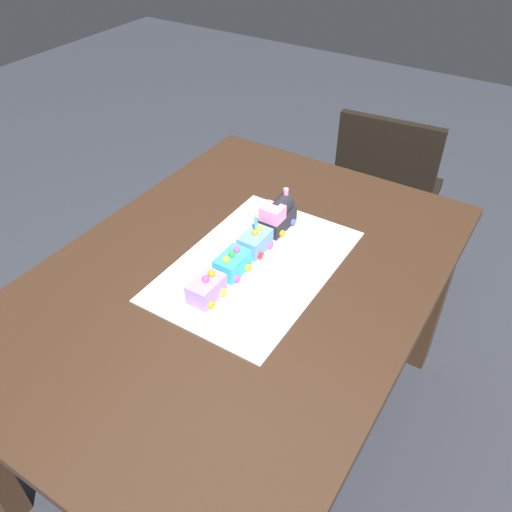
{
  "coord_description": "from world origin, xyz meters",
  "views": [
    {
      "loc": [
        0.89,
        0.62,
        1.68
      ],
      "look_at": [
        -0.06,
        0.03,
        0.77
      ],
      "focal_mm": 36.4,
      "sensor_mm": 36.0,
      "label": 1
    }
  ],
  "objects_px": {
    "chair": "(385,194)",
    "cake_car_gondola_turquoise": "(232,264)",
    "cake_car_flatbed_sky_blue": "(255,242)",
    "cake_car_hopper_lavender": "(206,289)",
    "birthday_candle": "(256,221)",
    "dining_table": "(237,302)",
    "cake_locomotive": "(278,215)"
  },
  "relations": [
    {
      "from": "chair",
      "to": "birthday_candle",
      "type": "relative_size",
      "value": 15.29
    },
    {
      "from": "chair",
      "to": "cake_car_flatbed_sky_blue",
      "type": "height_order",
      "value": "chair"
    },
    {
      "from": "cake_locomotive",
      "to": "cake_car_flatbed_sky_blue",
      "type": "relative_size",
      "value": 1.4
    },
    {
      "from": "dining_table",
      "to": "birthday_candle",
      "type": "height_order",
      "value": "birthday_candle"
    },
    {
      "from": "cake_car_flatbed_sky_blue",
      "to": "birthday_candle",
      "type": "distance_m",
      "value": 0.07
    },
    {
      "from": "cake_car_flatbed_sky_blue",
      "to": "cake_car_hopper_lavender",
      "type": "bearing_deg",
      "value": 0.0
    },
    {
      "from": "birthday_candle",
      "to": "cake_car_hopper_lavender",
      "type": "bearing_deg",
      "value": 0.0
    },
    {
      "from": "dining_table",
      "to": "birthday_candle",
      "type": "bearing_deg",
      "value": -173.96
    },
    {
      "from": "chair",
      "to": "birthday_candle",
      "type": "bearing_deg",
      "value": 79.11
    },
    {
      "from": "chair",
      "to": "cake_car_flatbed_sky_blue",
      "type": "bearing_deg",
      "value": 79.13
    },
    {
      "from": "dining_table",
      "to": "cake_car_hopper_lavender",
      "type": "relative_size",
      "value": 14.0
    },
    {
      "from": "chair",
      "to": "cake_car_hopper_lavender",
      "type": "xyz_separation_m",
      "value": [
        1.15,
        -0.09,
        0.3
      ]
    },
    {
      "from": "cake_car_flatbed_sky_blue",
      "to": "cake_car_gondola_turquoise",
      "type": "distance_m",
      "value": 0.12
    },
    {
      "from": "chair",
      "to": "birthday_candle",
      "type": "distance_m",
      "value": 0.99
    },
    {
      "from": "cake_car_hopper_lavender",
      "to": "birthday_candle",
      "type": "xyz_separation_m",
      "value": [
        -0.24,
        -0.0,
        0.07
      ]
    },
    {
      "from": "cake_locomotive",
      "to": "birthday_candle",
      "type": "height_order",
      "value": "birthday_candle"
    },
    {
      "from": "dining_table",
      "to": "cake_car_hopper_lavender",
      "type": "height_order",
      "value": "cake_car_hopper_lavender"
    },
    {
      "from": "chair",
      "to": "cake_car_gondola_turquoise",
      "type": "relative_size",
      "value": 8.6
    },
    {
      "from": "cake_locomotive",
      "to": "birthday_candle",
      "type": "bearing_deg",
      "value": 0.0
    },
    {
      "from": "cake_car_gondola_turquoise",
      "to": "cake_car_hopper_lavender",
      "type": "bearing_deg",
      "value": 0.0
    },
    {
      "from": "cake_car_gondola_turquoise",
      "to": "cake_car_hopper_lavender",
      "type": "xyz_separation_m",
      "value": [
        0.12,
        0.0,
        -0.0
      ]
    },
    {
      "from": "cake_car_hopper_lavender",
      "to": "cake_car_gondola_turquoise",
      "type": "bearing_deg",
      "value": -180.0
    },
    {
      "from": "chair",
      "to": "cake_car_gondola_turquoise",
      "type": "bearing_deg",
      "value": 79.76
    },
    {
      "from": "dining_table",
      "to": "chair",
      "type": "bearing_deg",
      "value": 175.78
    },
    {
      "from": "cake_car_flatbed_sky_blue",
      "to": "cake_car_gondola_turquoise",
      "type": "bearing_deg",
      "value": -0.0
    },
    {
      "from": "cake_car_gondola_turquoise",
      "to": "birthday_candle",
      "type": "bearing_deg",
      "value": 180.0
    },
    {
      "from": "chair",
      "to": "cake_car_flatbed_sky_blue",
      "type": "distance_m",
      "value": 0.97
    },
    {
      "from": "dining_table",
      "to": "cake_car_gondola_turquoise",
      "type": "xyz_separation_m",
      "value": [
        0.0,
        -0.01,
        0.14
      ]
    },
    {
      "from": "dining_table",
      "to": "cake_car_gondola_turquoise",
      "type": "relative_size",
      "value": 14.0
    },
    {
      "from": "cake_car_flatbed_sky_blue",
      "to": "chair",
      "type": "bearing_deg",
      "value": 174.45
    },
    {
      "from": "cake_locomotive",
      "to": "birthday_candle",
      "type": "xyz_separation_m",
      "value": [
        0.13,
        0.0,
        0.05
      ]
    },
    {
      "from": "dining_table",
      "to": "cake_locomotive",
      "type": "xyz_separation_m",
      "value": [
        -0.25,
        -0.01,
        0.16
      ]
    }
  ]
}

